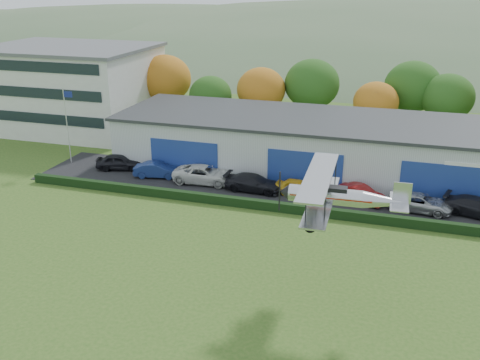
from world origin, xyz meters
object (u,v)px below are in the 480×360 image
(flagpole, at_px, (67,119))
(car_2, at_px, (204,174))
(car_4, at_px, (299,187))
(office_block, at_px, (71,87))
(car_5, at_px, (361,194))
(car_6, at_px, (420,203))
(car_7, at_px, (478,207))
(car_0, at_px, (120,162))
(hangar, at_px, (316,143))
(car_1, at_px, (157,170))
(car_3, at_px, (254,183))
(biplane, at_px, (337,195))

(flagpole, xyz_separation_m, car_2, (15.53, -1.41, -3.90))
(flagpole, xyz_separation_m, car_4, (24.72, -1.76, -4.02))
(office_block, relative_size, car_5, 4.63)
(office_block, relative_size, car_6, 3.90)
(office_block, distance_m, car_7, 50.34)
(car_4, bearing_deg, car_0, 88.97)
(hangar, bearing_deg, car_0, -161.53)
(hangar, relative_size, car_4, 9.69)
(car_4, bearing_deg, car_1, 91.55)
(flagpole, bearing_deg, office_block, 121.97)
(car_3, xyz_separation_m, car_5, (9.65, 0.30, -0.04))
(flagpole, xyz_separation_m, car_7, (39.73, -2.02, -3.96))
(car_7, xyz_separation_m, biplane, (-9.86, -15.73, 6.08))
(car_7, bearing_deg, car_0, 103.23)
(car_4, bearing_deg, car_5, -86.73)
(office_block, height_order, car_1, office_block)
(flagpole, relative_size, car_4, 1.91)
(hangar, distance_m, car_6, 13.39)
(car_4, xyz_separation_m, car_6, (10.51, -0.54, 0.02))
(hangar, xyz_separation_m, car_2, (-9.36, -7.39, -1.77))
(car_2, distance_m, car_3, 5.09)
(car_5, bearing_deg, car_6, -71.52)
(car_2, bearing_deg, car_5, -94.54)
(car_0, distance_m, car_4, 18.88)
(car_5, bearing_deg, hangar, 59.27)
(car_1, height_order, car_6, car_1)
(car_2, xyz_separation_m, car_4, (9.20, -0.35, -0.12))
(car_0, height_order, car_1, car_0)
(car_6, bearing_deg, flagpole, 91.24)
(flagpole, xyz_separation_m, car_0, (5.89, -0.37, -3.93))
(car_5, bearing_deg, biplane, -156.60)
(car_1, xyz_separation_m, car_3, (10.02, -0.70, 0.03))
(flagpole, distance_m, car_3, 21.05)
(car_0, bearing_deg, biplane, -141.24)
(flagpole, bearing_deg, car_7, -2.91)
(hangar, relative_size, car_3, 7.57)
(car_3, bearing_deg, car_6, -89.27)
(car_2, relative_size, car_7, 1.12)
(flagpole, xyz_separation_m, car_3, (20.58, -2.05, -3.96))
(office_block, bearing_deg, car_6, -19.44)
(hangar, xyz_separation_m, car_4, (-0.16, -7.74, -1.89))
(hangar, height_order, car_3, hangar)
(car_0, xyz_separation_m, car_1, (4.66, -0.99, -0.05))
(car_4, height_order, car_6, car_6)
(car_2, relative_size, biplane, 0.71)
(flagpole, height_order, car_5, flagpole)
(flagpole, xyz_separation_m, car_1, (10.55, -1.35, -3.99))
(car_1, bearing_deg, car_6, -102.87)
(flagpole, bearing_deg, car_3, -5.70)
(car_7, bearing_deg, car_4, 105.05)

